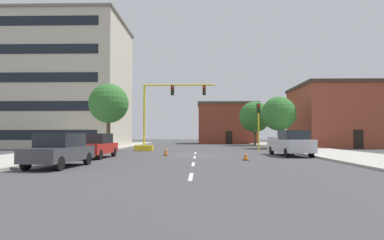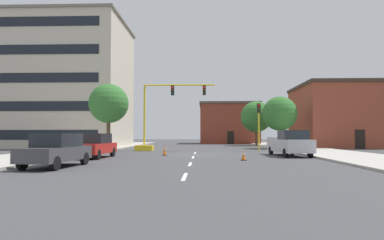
{
  "view_description": "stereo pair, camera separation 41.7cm",
  "coord_description": "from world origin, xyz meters",
  "px_view_note": "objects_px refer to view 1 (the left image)",
  "views": [
    {
      "loc": [
        0.33,
        -27.26,
        1.7
      ],
      "look_at": [
        -0.37,
        5.62,
        3.09
      ],
      "focal_mm": 30.99,
      "sensor_mm": 36.0,
      "label": 1
    },
    {
      "loc": [
        0.75,
        -27.25,
        1.7
      ],
      "look_at": [
        -0.37,
        5.62,
        3.09
      ],
      "focal_mm": 30.99,
      "sensor_mm": 36.0,
      "label": 2
    }
  ],
  "objects_px": {
    "tree_right_far": "(255,117)",
    "traffic_cone_roadside_a": "(246,156)",
    "pickup_truck_silver": "(290,143)",
    "traffic_light_pole_right": "(258,116)",
    "traffic_signal_gantry": "(154,129)",
    "tree_left_near": "(109,104)",
    "sedan_red_mid_left": "(96,145)",
    "traffic_cone_roadside_b": "(166,151)",
    "tree_right_mid": "(279,114)",
    "sedan_dark_gray_near_left": "(60,150)"
  },
  "relations": [
    {
      "from": "traffic_cone_roadside_b",
      "to": "traffic_signal_gantry",
      "type": "bearing_deg",
      "value": 104.7
    },
    {
      "from": "traffic_signal_gantry",
      "to": "tree_right_mid",
      "type": "relative_size",
      "value": 1.34
    },
    {
      "from": "traffic_signal_gantry",
      "to": "traffic_cone_roadside_a",
      "type": "height_order",
      "value": "traffic_signal_gantry"
    },
    {
      "from": "traffic_signal_gantry",
      "to": "tree_left_near",
      "type": "xyz_separation_m",
      "value": [
        -3.86,
        -2.98,
        2.38
      ]
    },
    {
      "from": "traffic_light_pole_right",
      "to": "tree_right_far",
      "type": "xyz_separation_m",
      "value": [
        2.22,
        15.5,
        0.71
      ]
    },
    {
      "from": "traffic_cone_roadside_b",
      "to": "sedan_red_mid_left",
      "type": "bearing_deg",
      "value": -148.42
    },
    {
      "from": "traffic_signal_gantry",
      "to": "tree_right_mid",
      "type": "height_order",
      "value": "traffic_signal_gantry"
    },
    {
      "from": "sedan_dark_gray_near_left",
      "to": "tree_right_mid",
      "type": "bearing_deg",
      "value": 53.23
    },
    {
      "from": "tree_right_far",
      "to": "traffic_cone_roadside_a",
      "type": "bearing_deg",
      "value": -100.73
    },
    {
      "from": "traffic_signal_gantry",
      "to": "sedan_dark_gray_near_left",
      "type": "bearing_deg",
      "value": -98.33
    },
    {
      "from": "tree_right_far",
      "to": "traffic_cone_roadside_a",
      "type": "distance_m",
      "value": 28.35
    },
    {
      "from": "traffic_light_pole_right",
      "to": "tree_right_mid",
      "type": "xyz_separation_m",
      "value": [
        3.32,
        5.26,
        0.55
      ]
    },
    {
      "from": "tree_right_mid",
      "to": "traffic_light_pole_right",
      "type": "bearing_deg",
      "value": -122.24
    },
    {
      "from": "traffic_light_pole_right",
      "to": "tree_left_near",
      "type": "height_order",
      "value": "tree_left_near"
    },
    {
      "from": "traffic_signal_gantry",
      "to": "tree_left_near",
      "type": "bearing_deg",
      "value": -142.32
    },
    {
      "from": "traffic_light_pole_right",
      "to": "tree_right_far",
      "type": "height_order",
      "value": "tree_right_far"
    },
    {
      "from": "tree_right_mid",
      "to": "tree_right_far",
      "type": "distance_m",
      "value": 10.3
    },
    {
      "from": "traffic_light_pole_right",
      "to": "sedan_red_mid_left",
      "type": "height_order",
      "value": "traffic_light_pole_right"
    },
    {
      "from": "sedan_red_mid_left",
      "to": "traffic_cone_roadside_a",
      "type": "distance_m",
      "value": 10.53
    },
    {
      "from": "tree_right_mid",
      "to": "sedan_dark_gray_near_left",
      "type": "bearing_deg",
      "value": -126.77
    },
    {
      "from": "sedan_dark_gray_near_left",
      "to": "traffic_light_pole_right",
      "type": "bearing_deg",
      "value": 51.92
    },
    {
      "from": "traffic_light_pole_right",
      "to": "tree_right_mid",
      "type": "height_order",
      "value": "tree_right_mid"
    },
    {
      "from": "traffic_signal_gantry",
      "to": "tree_left_near",
      "type": "relative_size",
      "value": 1.26
    },
    {
      "from": "traffic_signal_gantry",
      "to": "sedan_dark_gray_near_left",
      "type": "relative_size",
      "value": 1.76
    },
    {
      "from": "tree_right_far",
      "to": "sedan_dark_gray_near_left",
      "type": "distance_m",
      "value": 35.93
    },
    {
      "from": "traffic_signal_gantry",
      "to": "sedan_red_mid_left",
      "type": "bearing_deg",
      "value": -104.4
    },
    {
      "from": "sedan_red_mid_left",
      "to": "traffic_light_pole_right",
      "type": "bearing_deg",
      "value": 37.46
    },
    {
      "from": "tree_left_near",
      "to": "pickup_truck_silver",
      "type": "xyz_separation_m",
      "value": [
        15.6,
        -4.89,
        -3.59
      ]
    },
    {
      "from": "tree_left_near",
      "to": "pickup_truck_silver",
      "type": "relative_size",
      "value": 1.16
    },
    {
      "from": "tree_right_mid",
      "to": "tree_right_far",
      "type": "xyz_separation_m",
      "value": [
        -1.1,
        10.24,
        0.17
      ]
    },
    {
      "from": "traffic_signal_gantry",
      "to": "traffic_light_pole_right",
      "type": "relative_size",
      "value": 1.7
    },
    {
      "from": "pickup_truck_silver",
      "to": "traffic_cone_roadside_a",
      "type": "relative_size",
      "value": 8.81
    },
    {
      "from": "pickup_truck_silver",
      "to": "sedan_dark_gray_near_left",
      "type": "relative_size",
      "value": 1.19
    },
    {
      "from": "tree_right_mid",
      "to": "traffic_cone_roadside_b",
      "type": "height_order",
      "value": "tree_right_mid"
    },
    {
      "from": "traffic_light_pole_right",
      "to": "traffic_cone_roadside_b",
      "type": "relative_size",
      "value": 6.47
    },
    {
      "from": "traffic_signal_gantry",
      "to": "traffic_light_pole_right",
      "type": "xyz_separation_m",
      "value": [
        10.68,
        -0.21,
        1.34
      ]
    },
    {
      "from": "tree_right_far",
      "to": "traffic_cone_roadside_a",
      "type": "height_order",
      "value": "tree_right_far"
    },
    {
      "from": "sedan_dark_gray_near_left",
      "to": "traffic_cone_roadside_b",
      "type": "bearing_deg",
      "value": 64.62
    },
    {
      "from": "traffic_cone_roadside_a",
      "to": "tree_right_mid",
      "type": "bearing_deg",
      "value": 69.95
    },
    {
      "from": "sedan_dark_gray_near_left",
      "to": "traffic_cone_roadside_a",
      "type": "bearing_deg",
      "value": 24.9
    },
    {
      "from": "traffic_signal_gantry",
      "to": "sedan_dark_gray_near_left",
      "type": "height_order",
      "value": "traffic_signal_gantry"
    },
    {
      "from": "tree_right_mid",
      "to": "sedan_red_mid_left",
      "type": "bearing_deg",
      "value": -137.1
    },
    {
      "from": "traffic_light_pole_right",
      "to": "traffic_cone_roadside_a",
      "type": "xyz_separation_m",
      "value": [
        -3.01,
        -12.09,
        -3.22
      ]
    },
    {
      "from": "traffic_cone_roadside_a",
      "to": "traffic_cone_roadside_b",
      "type": "distance_m",
      "value": 7.39
    },
    {
      "from": "sedan_red_mid_left",
      "to": "traffic_cone_roadside_b",
      "type": "relative_size",
      "value": 6.18
    },
    {
      "from": "traffic_light_pole_right",
      "to": "traffic_cone_roadside_a",
      "type": "bearing_deg",
      "value": -103.99
    },
    {
      "from": "sedan_dark_gray_near_left",
      "to": "sedan_red_mid_left",
      "type": "distance_m",
      "value": 6.57
    },
    {
      "from": "pickup_truck_silver",
      "to": "tree_left_near",
      "type": "bearing_deg",
      "value": 162.59
    },
    {
      "from": "traffic_light_pole_right",
      "to": "tree_right_far",
      "type": "distance_m",
      "value": 15.67
    },
    {
      "from": "tree_right_far",
      "to": "pickup_truck_silver",
      "type": "relative_size",
      "value": 1.18
    }
  ]
}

